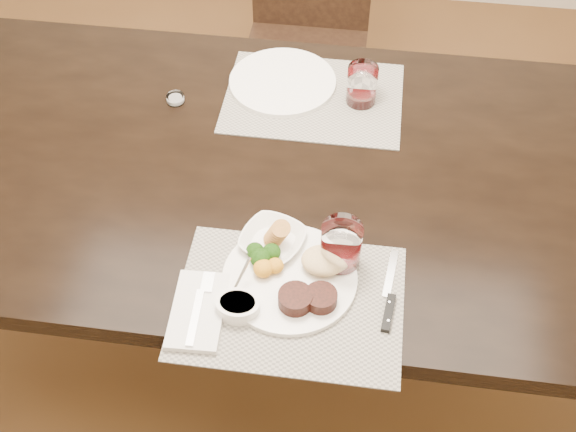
# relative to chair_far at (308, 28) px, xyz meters

# --- Properties ---
(ground_plane) EXTENTS (4.50, 4.50, 0.00)m
(ground_plane) POSITION_rel_chair_far_xyz_m (0.00, -0.93, -0.50)
(ground_plane) COLOR #4B2E18
(ground_plane) RESTS_ON ground
(dining_table) EXTENTS (2.00, 1.00, 0.75)m
(dining_table) POSITION_rel_chair_far_xyz_m (0.00, -0.93, 0.16)
(dining_table) COLOR black
(dining_table) RESTS_ON ground
(chair_far) EXTENTS (0.42, 0.42, 0.90)m
(chair_far) POSITION_rel_chair_far_xyz_m (0.00, 0.00, 0.00)
(chair_far) COLOR black
(chair_far) RESTS_ON ground
(placemat_near) EXTENTS (0.46, 0.34, 0.00)m
(placemat_near) POSITION_rel_chair_far_xyz_m (0.12, -1.32, 0.25)
(placemat_near) COLOR gray
(placemat_near) RESTS_ON dining_table
(placemat_far) EXTENTS (0.46, 0.34, 0.00)m
(placemat_far) POSITION_rel_chair_far_xyz_m (0.09, -0.67, 0.25)
(placemat_far) COLOR gray
(placemat_far) RESTS_ON dining_table
(dinner_plate) EXTENTS (0.28, 0.28, 0.05)m
(dinner_plate) POSITION_rel_chair_far_xyz_m (0.12, -1.27, 0.27)
(dinner_plate) COLOR white
(dinner_plate) RESTS_ON placemat_near
(napkin_fork) EXTENTS (0.11, 0.19, 0.02)m
(napkin_fork) POSITION_rel_chair_far_xyz_m (-0.06, -1.37, 0.26)
(napkin_fork) COLOR silver
(napkin_fork) RESTS_ON placemat_near
(steak_knife) EXTENTS (0.03, 0.21, 0.01)m
(steak_knife) POSITION_rel_chair_far_xyz_m (0.32, -1.30, 0.26)
(steak_knife) COLOR white
(steak_knife) RESTS_ON placemat_near
(cracker_bowl) EXTENTS (0.17, 0.17, 0.06)m
(cracker_bowl) POSITION_rel_chair_far_xyz_m (0.06, -1.18, 0.27)
(cracker_bowl) COLOR white
(cracker_bowl) RESTS_ON placemat_near
(sauce_ramekin) EXTENTS (0.09, 0.13, 0.07)m
(sauce_ramekin) POSITION_rel_chair_far_xyz_m (0.02, -1.36, 0.27)
(sauce_ramekin) COLOR white
(sauce_ramekin) RESTS_ON placemat_near
(wine_glass_near) EXTENTS (0.08, 0.08, 0.12)m
(wine_glass_near) POSITION_rel_chair_far_xyz_m (0.21, -1.21, 0.30)
(wine_glass_near) COLOR white
(wine_glass_near) RESTS_ON placemat_near
(far_plate) EXTENTS (0.28, 0.28, 0.01)m
(far_plate) POSITION_rel_chair_far_xyz_m (0.00, -0.63, 0.26)
(far_plate) COLOR white
(far_plate) RESTS_ON placemat_far
(wine_glass_far) EXTENTS (0.08, 0.08, 0.11)m
(wine_glass_far) POSITION_rel_chair_far_xyz_m (0.21, -0.67, 0.30)
(wine_glass_far) COLOR white
(wine_glass_far) RESTS_ON placemat_far
(salt_cellar) EXTENTS (0.05, 0.05, 0.02)m
(salt_cellar) POSITION_rel_chair_far_xyz_m (-0.26, -0.74, 0.26)
(salt_cellar) COLOR white
(salt_cellar) RESTS_ON dining_table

